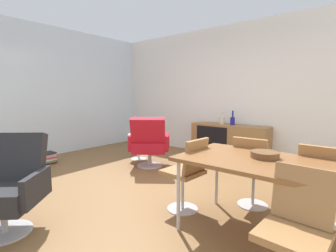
% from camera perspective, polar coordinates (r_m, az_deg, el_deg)
% --- Properties ---
extents(ground_plane, '(8.32, 8.32, 0.00)m').
position_cam_1_polar(ground_plane, '(3.59, -3.46, -14.59)').
color(ground_plane, brown).
extents(wall_back, '(6.80, 0.12, 2.80)m').
position_cam_1_polar(wall_back, '(5.54, 15.13, 7.63)').
color(wall_back, white).
rests_on(wall_back, ground_plane).
extents(wall_window_left, '(0.12, 5.60, 2.80)m').
position_cam_1_polar(wall_window_left, '(5.99, -26.90, 7.06)').
color(wall_window_left, silver).
rests_on(wall_window_left, ground_plane).
extents(sideboard, '(1.60, 0.45, 0.72)m').
position_cam_1_polar(sideboard, '(5.32, 13.86, -2.70)').
color(sideboard, olive).
rests_on(sideboard, ground_plane).
extents(vase_cobalt, '(0.11, 0.11, 0.26)m').
position_cam_1_polar(vase_cobalt, '(5.35, 12.31, 1.36)').
color(vase_cobalt, beige).
rests_on(vase_cobalt, sideboard).
extents(vase_sculptural_dark, '(0.09, 0.09, 0.29)m').
position_cam_1_polar(vase_sculptural_dark, '(5.25, 14.61, 1.26)').
color(vase_sculptural_dark, navy).
rests_on(vase_sculptural_dark, sideboard).
extents(dining_table, '(1.60, 0.90, 0.74)m').
position_cam_1_polar(dining_table, '(2.43, 22.14, -8.47)').
color(dining_table, brown).
rests_on(dining_table, ground_plane).
extents(wooden_bowl_on_table, '(0.26, 0.26, 0.06)m').
position_cam_1_polar(wooden_bowl_on_table, '(2.53, 21.36, -6.15)').
color(wooden_bowl_on_table, brown).
rests_on(wooden_bowl_on_table, dining_table).
extents(dining_chair_back_right, '(0.42, 0.44, 0.86)m').
position_cam_1_polar(dining_chair_back_right, '(2.96, 31.76, -10.88)').
color(dining_chair_back_right, '#9E7042').
rests_on(dining_chair_back_right, ground_plane).
extents(dining_chair_front_right, '(0.42, 0.45, 0.86)m').
position_cam_1_polar(dining_chair_front_right, '(1.92, 27.28, -20.27)').
color(dining_chair_front_right, '#9E7042').
rests_on(dining_chair_front_right, ground_plane).
extents(dining_chair_near_window, '(0.45, 0.42, 0.86)m').
position_cam_1_polar(dining_chair_near_window, '(2.87, 4.38, -10.36)').
color(dining_chair_near_window, '#9E7042').
rests_on(dining_chair_near_window, ground_plane).
extents(dining_chair_back_left, '(0.42, 0.45, 0.86)m').
position_cam_1_polar(dining_chair_back_left, '(3.11, 18.85, -9.32)').
color(dining_chair_back_left, '#9E7042').
rests_on(dining_chair_back_left, ground_plane).
extents(lounge_chair_red, '(0.90, 0.90, 0.95)m').
position_cam_1_polar(lounge_chair_red, '(4.58, -4.34, -3.73)').
color(lounge_chair_red, red).
rests_on(lounge_chair_red, ground_plane).
extents(armchair_black_shell, '(0.91, 0.91, 0.95)m').
position_cam_1_polar(armchair_black_shell, '(2.94, -33.24, -11.12)').
color(armchair_black_shell, '#262628').
rests_on(armchair_black_shell, ground_plane).
extents(side_table_round, '(0.44, 0.44, 0.52)m').
position_cam_1_polar(side_table_round, '(5.23, -6.79, -4.01)').
color(side_table_round, white).
rests_on(side_table_round, ground_plane).
extents(fruit_bowl, '(0.20, 0.20, 0.11)m').
position_cam_1_polar(fruit_bowl, '(5.19, -6.82, -1.39)').
color(fruit_bowl, '#262628').
rests_on(fruit_bowl, side_table_round).
extents(magazine_stack, '(0.32, 0.40, 0.22)m').
position_cam_1_polar(magazine_stack, '(5.41, -26.50, -6.69)').
color(magazine_stack, '#262626').
rests_on(magazine_stack, ground_plane).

